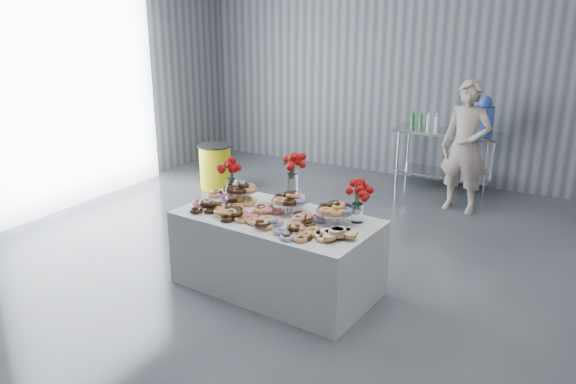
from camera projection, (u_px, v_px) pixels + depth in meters
name	position (u px, v px, depth m)	size (l,w,h in m)	color
ground	(290.00, 298.00, 5.35)	(9.00, 9.00, 0.00)	#3D4045
room_walls	(266.00, 7.00, 4.70)	(8.04, 9.04, 4.02)	gray
display_table	(277.00, 253.00, 5.43)	(1.90, 1.00, 0.75)	white
prep_table	(445.00, 149.00, 8.37)	(1.50, 0.60, 0.90)	silver
donut_mounds	(274.00, 214.00, 5.26)	(1.80, 0.80, 0.09)	#DC9450
cake_stand_left	(241.00, 188.00, 5.68)	(0.36, 0.36, 0.17)	silver
cake_stand_mid	(290.00, 199.00, 5.36)	(0.36, 0.36, 0.17)	silver
cake_stand_right	(335.00, 209.00, 5.09)	(0.36, 0.36, 0.17)	silver
danish_pile	(338.00, 233.00, 4.78)	(0.48, 0.48, 0.11)	silver
bouquet_left	(231.00, 168.00, 5.82)	(0.26, 0.26, 0.42)	white
bouquet_right	(358.00, 192.00, 5.08)	(0.26, 0.26, 0.42)	white
bouquet_center	(293.00, 169.00, 5.50)	(0.26, 0.26, 0.57)	silver
water_jug	(484.00, 117.00, 7.97)	(0.28, 0.28, 0.55)	#4171DF
drink_bottles	(424.00, 121.00, 8.31)	(0.54, 0.08, 0.27)	#268C33
person	(465.00, 147.00, 7.38)	(0.64, 0.42, 1.76)	#CC8C93
trash_barrel	(215.00, 166.00, 8.55)	(0.51, 0.51, 0.66)	yellow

